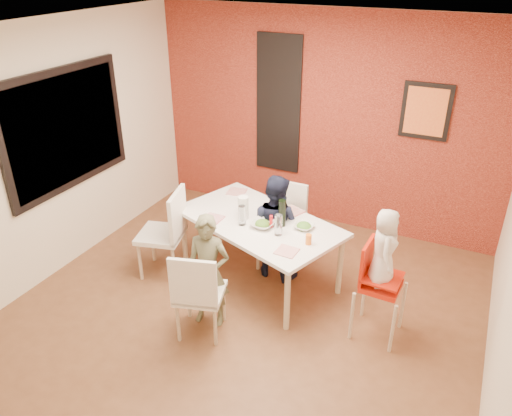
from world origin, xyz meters
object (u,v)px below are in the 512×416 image
at_px(dining_table, 259,225).
at_px(chair_left, 168,229).
at_px(child_near, 208,272).
at_px(chair_near, 197,291).
at_px(wine_bottle, 282,213).
at_px(paper_towel_roll, 243,208).
at_px(toddler, 384,248).
at_px(high_chair, 377,281).
at_px(chair_far, 284,221).
at_px(child_far, 275,226).

bearing_deg(dining_table, chair_left, -160.12).
bearing_deg(child_near, chair_near, -95.31).
xyz_separation_m(chair_left, wine_bottle, (1.20, 0.34, 0.31)).
bearing_deg(paper_towel_roll, toddler, -11.17).
bearing_deg(chair_near, dining_table, -111.04).
relative_size(dining_table, paper_towel_roll, 7.78).
distance_m(high_chair, paper_towel_roll, 1.57).
xyz_separation_m(dining_table, wine_bottle, (0.26, -0.00, 0.21)).
bearing_deg(chair_near, chair_left, -58.72).
xyz_separation_m(chair_left, toddler, (2.31, -0.00, 0.38)).
relative_size(toddler, wine_bottle, 2.56).
relative_size(chair_far, high_chair, 1.01).
distance_m(chair_near, chair_far, 1.53).
bearing_deg(toddler, high_chair, 68.85).
bearing_deg(chair_far, wine_bottle, -68.87).
distance_m(dining_table, chair_near, 1.12).
bearing_deg(paper_towel_roll, dining_table, 11.75).
bearing_deg(child_near, chair_left, 136.34).
bearing_deg(paper_towel_roll, wine_bottle, 4.49).
relative_size(dining_table, chair_far, 2.02).
bearing_deg(paper_towel_roll, high_chair, -11.28).
distance_m(dining_table, wine_bottle, 0.34).
xyz_separation_m(dining_table, chair_far, (0.12, 0.41, -0.12)).
xyz_separation_m(child_near, child_far, (0.23, 1.03, 0.02)).
relative_size(chair_far, chair_left, 0.96).
xyz_separation_m(toddler, paper_towel_roll, (-1.54, 0.30, -0.09)).
distance_m(dining_table, child_near, 0.88).
xyz_separation_m(chair_near, wine_bottle, (0.35, 1.10, 0.35)).
height_order(dining_table, toddler, toddler).
bearing_deg(paper_towel_roll, child_near, -86.49).
bearing_deg(wine_bottle, chair_near, -107.78).
relative_size(dining_table, toddler, 2.65).
bearing_deg(chair_left, dining_table, 94.87).
bearing_deg(high_chair, chair_far, 61.11).
relative_size(chair_left, toddler, 1.36).
distance_m(toddler, paper_towel_roll, 1.57).
height_order(chair_left, child_far, child_far).
bearing_deg(high_chair, paper_towel_roll, 80.99).
bearing_deg(wine_bottle, toddler, -16.89).
relative_size(toddler, paper_towel_roll, 2.94).
distance_m(child_near, toddler, 1.62).
bearing_deg(toddler, wine_bottle, 56.03).
bearing_deg(chair_left, chair_far, 110.44).
height_order(chair_far, child_far, child_far).
relative_size(child_near, paper_towel_roll, 4.57).
xyz_separation_m(chair_left, high_chair, (2.28, 0.00, 0.02)).
bearing_deg(dining_table, child_near, -97.43).
bearing_deg(chair_left, child_near, 42.22).
relative_size(chair_near, child_near, 0.80).
height_order(chair_left, toddler, toddler).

